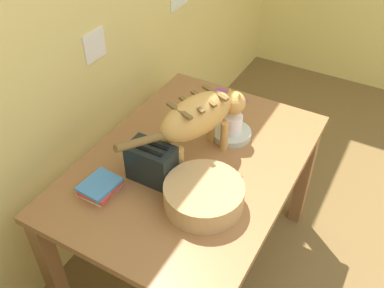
{
  "coord_description": "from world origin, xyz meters",
  "views": [
    {
      "loc": [
        -1.25,
        0.72,
        2.07
      ],
      "look_at": [
        0.02,
        1.44,
        0.85
      ],
      "focal_mm": 40.53,
      "sensor_mm": 36.0,
      "label": 1
    }
  ],
  "objects": [
    {
      "name": "toaster",
      "position": [
        -0.15,
        1.53,
        0.84
      ],
      "size": [
        0.12,
        0.2,
        0.18
      ],
      "color": "black",
      "rests_on": "dining_table"
    },
    {
      "name": "magazine",
      "position": [
        0.47,
        1.53,
        0.75
      ],
      "size": [
        0.32,
        0.25,
        0.01
      ],
      "primitive_type": "cube",
      "rotation": [
        0.0,
        0.0,
        -0.19
      ],
      "color": "#8E4298",
      "rests_on": "dining_table"
    },
    {
      "name": "coffee_mug",
      "position": [
        0.28,
        1.36,
        0.83
      ],
      "size": [
        0.14,
        0.1,
        0.09
      ],
      "color": "white",
      "rests_on": "saucer_bowl"
    },
    {
      "name": "book_stack",
      "position": [
        -0.33,
        1.68,
        0.77
      ],
      "size": [
        0.17,
        0.14,
        0.05
      ],
      "color": "silver",
      "rests_on": "dining_table"
    },
    {
      "name": "cat",
      "position": [
        0.08,
        1.43,
        0.97
      ],
      "size": [
        0.66,
        0.29,
        0.32
      ],
      "rotation": [
        0.0,
        0.0,
        -1.91
      ],
      "color": "tan",
      "rests_on": "dining_table"
    },
    {
      "name": "saucer_bowl",
      "position": [
        0.27,
        1.36,
        0.77
      ],
      "size": [
        0.19,
        0.19,
        0.03
      ],
      "primitive_type": "cylinder",
      "color": "#B4BAAB",
      "rests_on": "dining_table"
    },
    {
      "name": "dining_table",
      "position": [
        0.02,
        1.44,
        0.66
      ],
      "size": [
        1.27,
        0.9,
        0.75
      ],
      "color": "#915F36",
      "rests_on": "ground_plane"
    },
    {
      "name": "wicker_basket",
      "position": [
        -0.18,
        1.27,
        0.8
      ],
      "size": [
        0.32,
        0.32,
        0.1
      ],
      "color": "tan",
      "rests_on": "dining_table"
    },
    {
      "name": "wall_rear",
      "position": [
        -0.0,
        2.09,
        1.25
      ],
      "size": [
        5.36,
        0.11,
        2.5
      ],
      "color": "#EED477",
      "rests_on": "ground_plane"
    }
  ]
}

